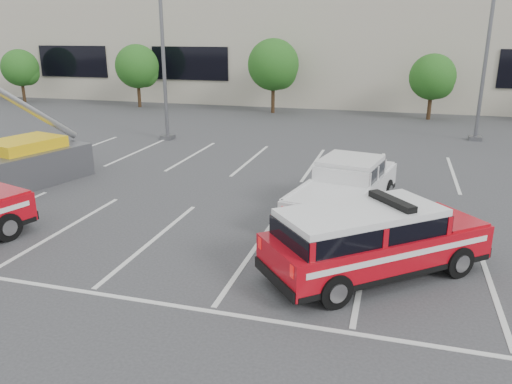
# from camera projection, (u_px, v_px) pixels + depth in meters

# --- Properties ---
(ground) EXTENTS (120.00, 120.00, 0.00)m
(ground) POSITION_uv_depth(u_px,v_px,m) (252.00, 252.00, 12.29)
(ground) COLOR #363638
(ground) RESTS_ON ground
(stall_markings) EXTENTS (23.00, 15.00, 0.01)m
(stall_markings) POSITION_uv_depth(u_px,v_px,m) (291.00, 197.00, 16.41)
(stall_markings) COLOR silver
(stall_markings) RESTS_ON ground
(convention_building) EXTENTS (60.00, 16.99, 13.20)m
(convention_building) POSITION_uv_depth(u_px,v_px,m) (366.00, 39.00, 39.98)
(convention_building) COLOR #BDB6A0
(convention_building) RESTS_ON ground
(tree_far_left) EXTENTS (2.77, 2.77, 3.99)m
(tree_far_left) POSITION_uv_depth(u_px,v_px,m) (22.00, 69.00, 38.23)
(tree_far_left) COLOR #3F2B19
(tree_far_left) RESTS_ON ground
(tree_left) EXTENTS (3.07, 3.07, 4.42)m
(tree_left) POSITION_uv_depth(u_px,v_px,m) (139.00, 68.00, 35.53)
(tree_left) COLOR #3F2B19
(tree_left) RESTS_ON ground
(tree_mid_left) EXTENTS (3.37, 3.37, 4.85)m
(tree_mid_left) POSITION_uv_depth(u_px,v_px,m) (275.00, 67.00, 32.83)
(tree_mid_left) COLOR #3F2B19
(tree_mid_left) RESTS_ON ground
(tree_mid_right) EXTENTS (2.77, 2.77, 3.99)m
(tree_mid_right) POSITION_uv_depth(u_px,v_px,m) (434.00, 79.00, 30.38)
(tree_mid_right) COLOR #3F2B19
(tree_mid_right) RESTS_ON ground
(light_pole_left) EXTENTS (0.90, 0.60, 10.24)m
(light_pole_left) POSITION_uv_depth(u_px,v_px,m) (162.00, 32.00, 23.79)
(light_pole_left) COLOR #59595E
(light_pole_left) RESTS_ON ground
(light_pole_mid) EXTENTS (0.90, 0.60, 10.24)m
(light_pole_mid) POSITION_uv_depth(u_px,v_px,m) (489.00, 32.00, 23.53)
(light_pole_mid) COLOR #59595E
(light_pole_mid) RESTS_ON ground
(fire_chief_suv) EXTENTS (4.98, 4.59, 1.75)m
(fire_chief_suv) POSITION_uv_depth(u_px,v_px,m) (373.00, 245.00, 10.94)
(fire_chief_suv) COLOR #A90813
(fire_chief_suv) RESTS_ON ground
(white_pickup) EXTENTS (2.85, 5.58, 1.64)m
(white_pickup) POSITION_uv_depth(u_px,v_px,m) (345.00, 194.00, 14.65)
(white_pickup) COLOR silver
(white_pickup) RESTS_ON ground
(utility_rig) EXTENTS (4.39, 4.42, 3.57)m
(utility_rig) POSITION_uv_depth(u_px,v_px,m) (23.00, 163.00, 17.89)
(utility_rig) COLOR #59595E
(utility_rig) RESTS_ON ground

